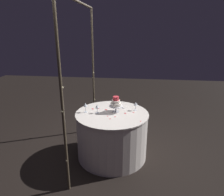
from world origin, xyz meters
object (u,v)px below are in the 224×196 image
object	(u,v)px
tiered_cake	(116,103)
wine_glass_0	(97,107)
wine_glass_1	(85,105)
cake_knife	(118,106)
main_table	(112,135)
decorative_arch	(81,66)
wine_glass_2	(136,104)

from	to	relation	value
tiered_cake	wine_glass_0	distance (m)	0.31
wine_glass_1	cake_knife	world-z (taller)	wine_glass_1
wine_glass_0	wine_glass_1	xyz separation A→B (m)	(0.01, 0.20, 0.01)
cake_knife	main_table	bearing A→B (deg)	167.95
wine_glass_1	cake_knife	xyz separation A→B (m)	(0.35, -0.51, -0.12)
main_table	wine_glass_0	bearing A→B (deg)	96.45
decorative_arch	main_table	size ratio (longest dim) A/B	2.07
wine_glass_1	tiered_cake	bearing A→B (deg)	-81.47
decorative_arch	main_table	distance (m)	1.25
cake_knife	decorative_arch	bearing A→B (deg)	120.66
decorative_arch	wine_glass_2	xyz separation A→B (m)	(0.17, -0.86, -0.64)
main_table	wine_glass_2	xyz separation A→B (m)	(0.17, -0.38, 0.50)
tiered_cake	cake_knife	bearing A→B (deg)	-2.77
wine_glass_2	cake_knife	world-z (taller)	wine_glass_2
wine_glass_1	wine_glass_0	bearing A→B (deg)	-92.94
main_table	wine_glass_1	world-z (taller)	wine_glass_1
tiered_cake	decorative_arch	bearing A→B (deg)	95.89
tiered_cake	wine_glass_2	world-z (taller)	tiered_cake
wine_glass_0	wine_glass_1	distance (m)	0.20
main_table	wine_glass_2	size ratio (longest dim) A/B	8.27
wine_glass_2	wine_glass_1	bearing A→B (deg)	102.75
decorative_arch	tiered_cake	bearing A→B (deg)	-84.11
tiered_cake	cake_knife	size ratio (longest dim) A/B	1.16
tiered_cake	cake_knife	distance (m)	0.31
wine_glass_1	wine_glass_2	size ratio (longest dim) A/B	1.12
tiered_cake	wine_glass_2	bearing A→B (deg)	-71.02
decorative_arch	wine_glass_1	world-z (taller)	decorative_arch
wine_glass_2	cake_knife	distance (m)	0.36
tiered_cake	cake_knife	xyz separation A→B (m)	(0.27, -0.01, -0.15)
decorative_arch	wine_glass_2	distance (m)	1.09
wine_glass_2	tiered_cake	bearing A→B (deg)	108.98
main_table	tiered_cake	xyz separation A→B (m)	(0.06, -0.06, 0.55)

